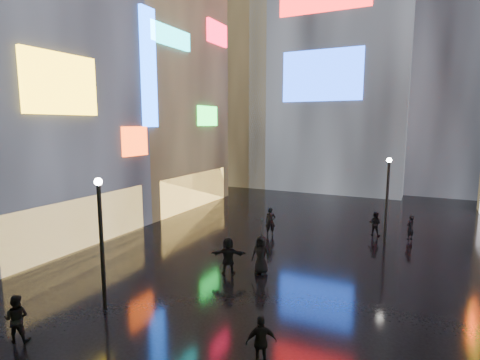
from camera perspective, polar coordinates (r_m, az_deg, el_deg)
The scene contains 16 objects.
ground at distance 23.21m, azimuth 8.76°, elevation -9.64°, with size 140.00×140.00×0.00m, color black.
building_left_mid at distance 27.40m, azimuth -31.10°, elevation 17.39°, with size 10.28×12.70×24.00m.
building_left_far at distance 35.35m, azimuth -14.01°, elevation 14.41°, with size 10.28×12.00×22.00m.
tower_main at distance 48.10m, azimuth 14.91°, elevation 24.92°, with size 16.00×14.20×42.00m.
tower_flank_right at distance 48.22m, azimuth 30.19°, elevation 19.13°, with size 12.00×12.00×34.00m, color black.
tower_flank_left at distance 48.05m, azimuth 0.57°, elevation 15.44°, with size 10.00×10.00×26.00m, color black.
lamp_near at distance 15.40m, azimuth -20.39°, elevation -8.02°, with size 0.30×0.30×5.20m.
lamp_far at distance 24.42m, azimuth 21.52°, elevation -2.10°, with size 0.30×0.30×5.20m.
pedestrian_1 at distance 15.17m, azimuth -30.92°, elevation -17.63°, with size 0.78×0.61×1.60m, color black.
pedestrian_3 at distance 12.09m, azimuth 3.25°, elevation -23.38°, with size 0.93×0.39×1.59m, color black.
pedestrian_4 at distance 18.45m, azimuth 3.21°, elevation -11.30°, with size 0.92×0.60×1.88m, color black.
pedestrian_5 at distance 18.36m, azimuth -1.81°, elevation -11.47°, with size 1.69×0.54×1.82m, color black.
pedestrian_6 at distance 24.51m, azimuth 4.65°, elevation -6.36°, with size 0.67×0.44×1.83m, color black.
pedestrian_7 at distance 26.02m, azimuth 19.87°, elevation -6.27°, with size 0.75×0.59×1.55m, color black.
umbrella_2 at distance 18.02m, azimuth 3.24°, elevation -7.11°, with size 1.00×1.02×0.92m, color black.
pedestrian_8 at distance 25.93m, azimuth 24.52°, elevation -6.61°, with size 0.56×0.37×1.54m, color black.
Camera 1 is at (6.36, -1.14, 7.17)m, focal length 28.00 mm.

